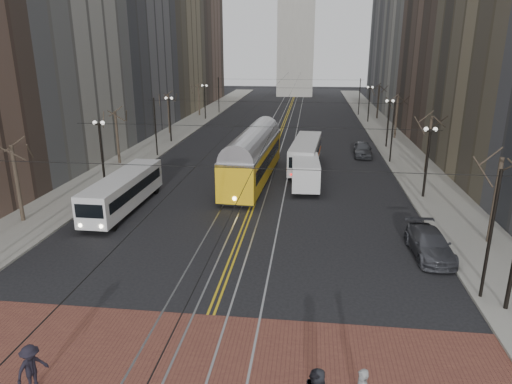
% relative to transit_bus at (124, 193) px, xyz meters
% --- Properties ---
extents(ground, '(260.00, 260.00, 0.00)m').
position_rel_transit_bus_xyz_m(ground, '(9.56, -12.42, -1.35)').
color(ground, black).
rests_on(ground, ground).
extents(sidewalk_left, '(5.00, 140.00, 0.15)m').
position_rel_transit_bus_xyz_m(sidewalk_left, '(-5.44, 32.58, -1.27)').
color(sidewalk_left, gray).
rests_on(sidewalk_left, ground).
extents(sidewalk_right, '(5.00, 140.00, 0.15)m').
position_rel_transit_bus_xyz_m(sidewalk_right, '(24.56, 32.58, -1.27)').
color(sidewalk_right, gray).
rests_on(sidewalk_right, ground).
extents(crosswalk_band, '(25.00, 6.00, 0.01)m').
position_rel_transit_bus_xyz_m(crosswalk_band, '(9.56, -16.42, -1.34)').
color(crosswalk_band, brown).
rests_on(crosswalk_band, ground).
extents(streetcar_rails, '(4.80, 130.00, 0.02)m').
position_rel_transit_bus_xyz_m(streetcar_rails, '(9.56, 32.58, -1.34)').
color(streetcar_rails, gray).
rests_on(streetcar_rails, ground).
extents(centre_lines, '(0.42, 130.00, 0.01)m').
position_rel_transit_bus_xyz_m(centre_lines, '(9.56, 32.58, -1.34)').
color(centre_lines, gold).
rests_on(centre_lines, ground).
extents(building_left_mid, '(16.00, 20.00, 34.00)m').
position_rel_transit_bus_xyz_m(building_left_mid, '(-15.94, 33.58, 15.65)').
color(building_left_mid, slate).
rests_on(building_left_mid, ground).
extents(building_left_far, '(16.00, 20.00, 40.00)m').
position_rel_transit_bus_xyz_m(building_left_far, '(-15.94, 73.58, 18.65)').
color(building_left_far, brown).
rests_on(building_left_far, ground).
extents(building_right_mid, '(16.00, 20.00, 34.00)m').
position_rel_transit_bus_xyz_m(building_right_mid, '(35.06, 33.58, 15.65)').
color(building_right_mid, brown).
rests_on(building_right_mid, ground).
extents(building_right_far, '(16.00, 20.00, 40.00)m').
position_rel_transit_bus_xyz_m(building_right_far, '(35.06, 73.58, 18.65)').
color(building_right_far, slate).
rests_on(building_right_far, ground).
extents(lamp_posts, '(27.60, 57.20, 5.60)m').
position_rel_transit_bus_xyz_m(lamp_posts, '(9.56, 16.33, 1.45)').
color(lamp_posts, black).
rests_on(lamp_posts, ground).
extents(street_trees, '(31.68, 53.28, 5.60)m').
position_rel_transit_bus_xyz_m(street_trees, '(9.56, 22.83, 1.45)').
color(street_trees, '#382D23').
rests_on(street_trees, ground).
extents(trolley_wires, '(25.96, 120.00, 6.60)m').
position_rel_transit_bus_xyz_m(trolley_wires, '(9.56, 22.42, 2.43)').
color(trolley_wires, black).
rests_on(trolley_wires, ground).
extents(transit_bus, '(2.43, 10.81, 2.69)m').
position_rel_transit_bus_xyz_m(transit_bus, '(0.00, 0.00, 0.00)').
color(transit_bus, silver).
rests_on(transit_bus, ground).
extents(streetcar, '(3.81, 16.10, 3.76)m').
position_rel_transit_bus_xyz_m(streetcar, '(8.75, 8.92, 0.53)').
color(streetcar, yellow).
rests_on(streetcar, ground).
extents(rear_bus, '(3.24, 11.28, 2.90)m').
position_rel_transit_bus_xyz_m(rear_bus, '(13.48, 14.07, 0.10)').
color(rear_bus, '#BCBCBC').
rests_on(rear_bus, ground).
extents(cargo_van, '(2.53, 6.03, 2.63)m').
position_rel_transit_bus_xyz_m(cargo_van, '(13.56, 7.08, -0.03)').
color(cargo_van, silver).
rests_on(cargo_van, ground).
extents(sedan_grey, '(2.24, 4.98, 1.66)m').
position_rel_transit_bus_xyz_m(sedan_grey, '(19.87, 20.43, -0.52)').
color(sedan_grey, '#3E4045').
rests_on(sedan_grey, ground).
extents(sedan_parked, '(2.35, 5.27, 1.50)m').
position_rel_transit_bus_xyz_m(sedan_parked, '(21.11, -5.59, -0.60)').
color(sedan_parked, '#42434A').
rests_on(sedan_parked, ground).
extents(pedestrian_d, '(1.12, 1.37, 1.85)m').
position_rel_transit_bus_xyz_m(pedestrian_d, '(4.29, -18.92, -0.41)').
color(pedestrian_d, black).
rests_on(pedestrian_d, crosswalk_band).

